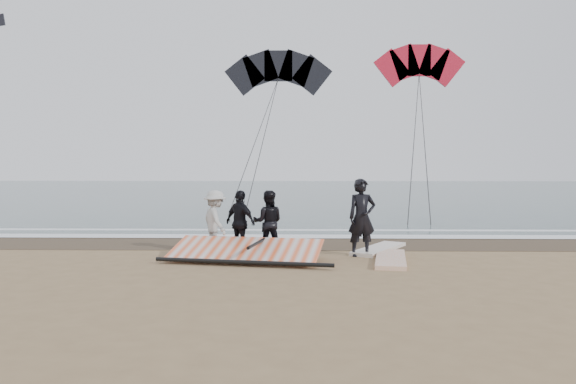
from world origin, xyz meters
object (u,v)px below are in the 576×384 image
(man_main, at_px, (362,218))
(board_white, at_px, (391,259))
(sail_rig, at_px, (244,252))
(board_cream, at_px, (379,249))

(man_main, xyz_separation_m, board_white, (0.63, -0.70, -0.94))
(board_white, bearing_deg, sail_rig, -172.24)
(man_main, relative_size, sail_rig, 0.47)
(man_main, height_order, board_white, man_main)
(board_cream, bearing_deg, board_white, -57.65)
(man_main, relative_size, board_cream, 0.81)
(board_cream, relative_size, sail_rig, 0.58)
(man_main, distance_m, board_white, 1.33)
(board_white, height_order, board_cream, board_cream)
(board_cream, bearing_deg, man_main, -92.46)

